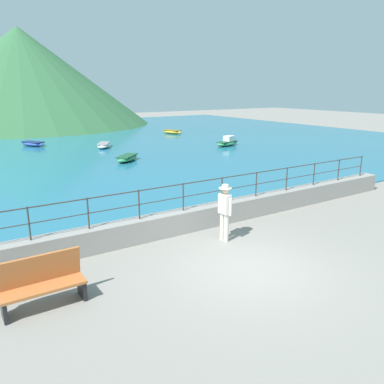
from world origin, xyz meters
The scene contains 12 objects.
ground_plane centered at (0.00, 0.00, 0.00)m, with size 120.00×120.00×0.00m, color gray.
promenade_wall centered at (0.00, 3.20, 0.35)m, with size 20.00×0.56×0.70m, color gray.
railing centered at (0.00, 3.20, 1.31)m, with size 18.44×0.04×0.90m.
lake_water centered at (0.00, 25.84, 0.03)m, with size 64.00×44.32×0.06m, color #236B89.
hill_main centered at (2.95, 45.00, 5.72)m, with size 30.00×30.00×11.44m, color #33663D.
bench_main centered at (-4.81, 1.03, 0.56)m, with size 1.71×0.57×1.13m.
person_walking centered at (0.62, 1.86, 0.98)m, with size 0.38×0.57×1.75m.
boat_0 centered at (12.70, 17.19, 0.33)m, with size 2.46×1.48×0.76m.
boat_1 centered at (13.16, 26.75, 0.26)m, with size 1.65×2.47×0.36m.
boat_2 centered at (3.38, 15.38, 0.26)m, with size 2.28×2.25×0.36m.
boat_3 centered at (-0.23, 25.28, 0.26)m, with size 1.92×2.44×0.36m.
boat_5 centered at (4.14, 21.52, 0.26)m, with size 1.90×2.45×0.36m.
Camera 1 is at (-6.14, -6.83, 4.49)m, focal length 36.21 mm.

